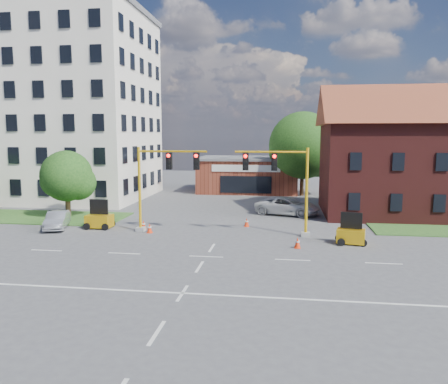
{
  "coord_description": "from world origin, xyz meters",
  "views": [
    {
      "loc": [
        4.45,
        -24.42,
        7.08
      ],
      "look_at": [
        -0.33,
        10.0,
        2.51
      ],
      "focal_mm": 35.0,
      "sensor_mm": 36.0,
      "label": 1
    }
  ],
  "objects_px": {
    "signal_mast_east": "(283,181)",
    "trailer_east": "(351,235)",
    "trailer_west": "(99,220)",
    "pickup_white": "(287,206)",
    "signal_mast_west": "(161,179)"
  },
  "relations": [
    {
      "from": "signal_mast_west",
      "to": "trailer_east",
      "type": "bearing_deg",
      "value": -7.6
    },
    {
      "from": "trailer_west",
      "to": "trailer_east",
      "type": "height_order",
      "value": "trailer_west"
    },
    {
      "from": "signal_mast_west",
      "to": "pickup_white",
      "type": "xyz_separation_m",
      "value": [
        9.11,
        8.27,
        -3.14
      ]
    },
    {
      "from": "signal_mast_east",
      "to": "trailer_east",
      "type": "height_order",
      "value": "signal_mast_east"
    },
    {
      "from": "signal_mast_west",
      "to": "signal_mast_east",
      "type": "distance_m",
      "value": 8.71
    },
    {
      "from": "signal_mast_west",
      "to": "trailer_west",
      "type": "bearing_deg",
      "value": 173.61
    },
    {
      "from": "trailer_east",
      "to": "pickup_white",
      "type": "relative_size",
      "value": 0.36
    },
    {
      "from": "trailer_east",
      "to": "pickup_white",
      "type": "height_order",
      "value": "trailer_east"
    },
    {
      "from": "signal_mast_west",
      "to": "pickup_white",
      "type": "height_order",
      "value": "signal_mast_west"
    },
    {
      "from": "signal_mast_west",
      "to": "trailer_west",
      "type": "relative_size",
      "value": 2.92
    },
    {
      "from": "trailer_west",
      "to": "pickup_white",
      "type": "relative_size",
      "value": 0.38
    },
    {
      "from": "signal_mast_west",
      "to": "signal_mast_east",
      "type": "xyz_separation_m",
      "value": [
        8.71,
        0.0,
        0.0
      ]
    },
    {
      "from": "signal_mast_east",
      "to": "trailer_east",
      "type": "distance_m",
      "value": 5.82
    },
    {
      "from": "signal_mast_east",
      "to": "trailer_west",
      "type": "height_order",
      "value": "signal_mast_east"
    },
    {
      "from": "signal_mast_east",
      "to": "trailer_west",
      "type": "xyz_separation_m",
      "value": [
        -13.79,
        0.57,
        -3.25
      ]
    }
  ]
}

